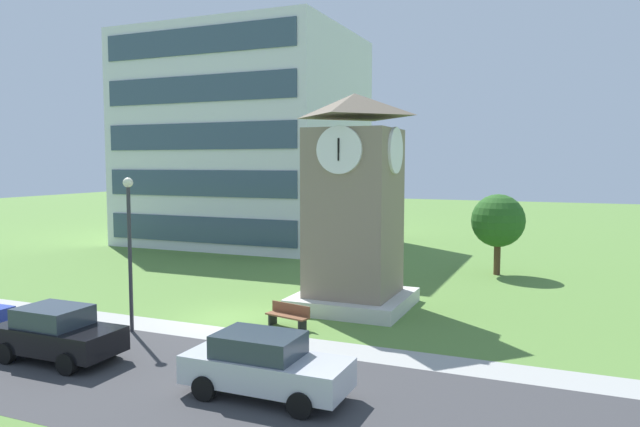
% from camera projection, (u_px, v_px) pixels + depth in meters
% --- Properties ---
extents(ground_plane, '(160.00, 160.00, 0.00)m').
position_uv_depth(ground_plane, '(227.00, 319.00, 23.25)').
color(ground_plane, '#567F38').
extents(street_asphalt, '(120.00, 7.20, 0.01)m').
position_uv_depth(street_asphalt, '(116.00, 370.00, 17.57)').
color(street_asphalt, '#38383A').
rests_on(street_asphalt, ground).
extents(kerb_strip, '(120.00, 1.60, 0.01)m').
position_uv_depth(kerb_strip, '(201.00, 331.00, 21.60)').
color(kerb_strip, '#9E9E99').
rests_on(kerb_strip, ground).
extents(office_building, '(16.34, 13.29, 16.00)m').
position_uv_depth(office_building, '(246.00, 140.00, 46.11)').
color(office_building, silver).
rests_on(office_building, ground).
extents(clock_tower, '(4.66, 4.66, 9.08)m').
position_uv_depth(clock_tower, '(354.00, 214.00, 24.85)').
color(clock_tower, gray).
rests_on(clock_tower, ground).
extents(park_bench, '(1.86, 0.88, 0.88)m').
position_uv_depth(park_bench, '(288.00, 315.00, 22.11)').
color(park_bench, brown).
rests_on(park_bench, ground).
extents(street_lamp, '(0.36, 0.36, 5.66)m').
position_uv_depth(street_lamp, '(129.00, 236.00, 21.29)').
color(street_lamp, '#333338').
rests_on(street_lamp, ground).
extents(tree_by_building, '(2.92, 2.92, 4.48)m').
position_uv_depth(tree_by_building, '(498.00, 221.00, 32.35)').
color(tree_by_building, '#513823').
rests_on(tree_by_building, ground).
extents(parked_car_black, '(4.04, 2.02, 1.69)m').
position_uv_depth(parked_car_black, '(57.00, 333.00, 18.41)').
color(parked_car_black, black).
rests_on(parked_car_black, ground).
extents(parked_car_silver, '(4.46, 1.95, 1.69)m').
position_uv_depth(parked_car_silver, '(265.00, 365.00, 15.52)').
color(parked_car_silver, silver).
rests_on(parked_car_silver, ground).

